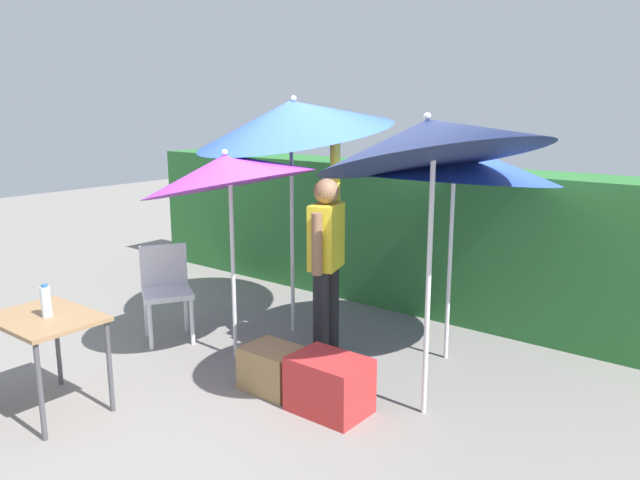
{
  "coord_description": "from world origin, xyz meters",
  "views": [
    {
      "loc": [
        3.14,
        -3.66,
        2.21
      ],
      "look_at": [
        0.0,
        0.3,
        1.1
      ],
      "focal_mm": 34.84,
      "sensor_mm": 36.0,
      "label": 1
    }
  ],
  "objects": [
    {
      "name": "chair_plastic",
      "position": [
        -1.53,
        -0.13,
        0.51
      ],
      "size": [
        0.6,
        0.6,
        0.89
      ],
      "color": "silver",
      "rests_on": "ground_plane"
    },
    {
      "name": "umbrella_rainbow",
      "position": [
        0.79,
        1.09,
        1.75
      ],
      "size": [
        1.77,
        1.79,
        1.99
      ],
      "color": "silver",
      "rests_on": "ground_plane"
    },
    {
      "name": "cooler_box",
      "position": [
        0.59,
        -0.33,
        0.21
      ],
      "size": [
        0.56,
        0.4,
        0.41
      ],
      "primitive_type": "cube",
      "color": "red",
      "rests_on": "ground_plane"
    },
    {
      "name": "umbrella_navy",
      "position": [
        -0.68,
        -0.09,
        1.67
      ],
      "size": [
        1.51,
        1.49,
        1.97
      ],
      "color": "silver",
      "rests_on": "ground_plane"
    },
    {
      "name": "crate_cardboard",
      "position": [
        0.03,
        -0.32,
        0.17
      ],
      "size": [
        0.47,
        0.36,
        0.35
      ],
      "primitive_type": "cube",
      "color": "#9E7A4C",
      "rests_on": "ground_plane"
    },
    {
      "name": "bottle_water",
      "position": [
        -1.0,
        -1.57,
        0.84
      ],
      "size": [
        0.07,
        0.07,
        0.24
      ],
      "color": "silver",
      "rests_on": "folding_table"
    },
    {
      "name": "hedge_row",
      "position": [
        0.0,
        2.23,
        0.78
      ],
      "size": [
        8.0,
        0.7,
        1.56
      ],
      "primitive_type": "cube",
      "color": "#2D7033",
      "rests_on": "ground_plane"
    },
    {
      "name": "ground_plane",
      "position": [
        0.0,
        0.0,
        0.0
      ],
      "size": [
        24.0,
        24.0,
        0.0
      ],
      "primitive_type": "plane",
      "color": "gray"
    },
    {
      "name": "umbrella_orange",
      "position": [
        1.13,
        0.05,
        1.98
      ],
      "size": [
        1.62,
        1.58,
        2.35
      ],
      "color": "silver",
      "rests_on": "ground_plane"
    },
    {
      "name": "folding_table",
      "position": [
        -1.02,
        -1.58,
        0.64
      ],
      "size": [
        0.8,
        0.6,
        0.73
      ],
      "color": "#4C4C51",
      "rests_on": "ground_plane"
    },
    {
      "name": "umbrella_yellow",
      "position": [
        -0.68,
        0.74,
        2.08
      ],
      "size": [
        1.89,
        1.88,
        2.44
      ],
      "color": "silver",
      "rests_on": "ground_plane"
    },
    {
      "name": "person_vendor",
      "position": [
        -0.05,
        0.45,
        0.93
      ],
      "size": [
        0.32,
        0.55,
        1.88
      ],
      "color": "black",
      "rests_on": "ground_plane"
    }
  ]
}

